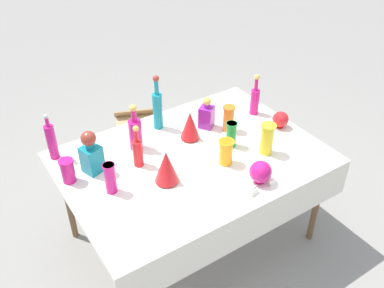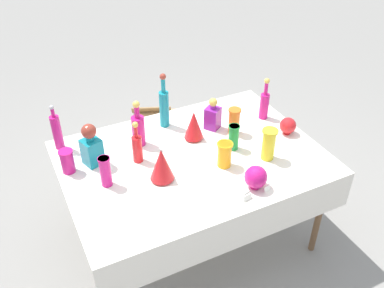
{
  "view_description": "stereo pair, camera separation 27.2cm",
  "coord_description": "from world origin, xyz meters",
  "px_view_note": "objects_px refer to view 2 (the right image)",
  "views": [
    {
      "loc": [
        -1.22,
        -1.85,
        2.45
      ],
      "look_at": [
        0.0,
        0.0,
        0.86
      ],
      "focal_mm": 40.0,
      "sensor_mm": 36.0,
      "label": 1
    },
    {
      "loc": [
        -0.98,
        -1.99,
        2.45
      ],
      "look_at": [
        0.0,
        0.0,
        0.86
      ],
      "focal_mm": 40.0,
      "sensor_mm": 36.0,
      "label": 2
    }
  ],
  "objects_px": {
    "slender_vase_1": "(269,143)",
    "slender_vase_2": "(67,161)",
    "square_decanter_0": "(91,146)",
    "fluted_vase_1": "(194,125)",
    "slender_vase_3": "(234,136)",
    "slender_vase_0": "(105,171)",
    "cardboard_box_behind_left": "(156,130)",
    "tall_bottle_1": "(138,128)",
    "round_bowl_0": "(256,177)",
    "round_bowl_1": "(288,126)",
    "slender_vase_5": "(225,154)",
    "fluted_vase_0": "(162,164)",
    "tall_bottle_4": "(57,131)",
    "square_decanter_1": "(213,116)",
    "tall_bottle_2": "(164,106)",
    "tall_bottle_0": "(137,147)",
    "tall_bottle_3": "(264,103)"
  },
  "relations": [
    {
      "from": "slender_vase_1",
      "to": "slender_vase_2",
      "type": "distance_m",
      "value": 1.26
    },
    {
      "from": "square_decanter_0",
      "to": "fluted_vase_1",
      "type": "bearing_deg",
      "value": -2.95
    },
    {
      "from": "slender_vase_2",
      "to": "slender_vase_3",
      "type": "distance_m",
      "value": 1.07
    },
    {
      "from": "slender_vase_0",
      "to": "slender_vase_1",
      "type": "xyz_separation_m",
      "value": [
        1.01,
        -0.21,
        0.01
      ]
    },
    {
      "from": "cardboard_box_behind_left",
      "to": "slender_vase_3",
      "type": "bearing_deg",
      "value": -87.79
    },
    {
      "from": "tall_bottle_1",
      "to": "slender_vase_2",
      "type": "height_order",
      "value": "tall_bottle_1"
    },
    {
      "from": "tall_bottle_1",
      "to": "cardboard_box_behind_left",
      "type": "height_order",
      "value": "tall_bottle_1"
    },
    {
      "from": "slender_vase_3",
      "to": "round_bowl_0",
      "type": "height_order",
      "value": "slender_vase_3"
    },
    {
      "from": "cardboard_box_behind_left",
      "to": "slender_vase_0",
      "type": "bearing_deg",
      "value": -122.17
    },
    {
      "from": "slender_vase_0",
      "to": "round_bowl_1",
      "type": "bearing_deg",
      "value": -1.43
    },
    {
      "from": "slender_vase_5",
      "to": "fluted_vase_0",
      "type": "height_order",
      "value": "fluted_vase_0"
    },
    {
      "from": "tall_bottle_1",
      "to": "tall_bottle_4",
      "type": "xyz_separation_m",
      "value": [
        -0.49,
        0.2,
        0.01
      ]
    },
    {
      "from": "square_decanter_1",
      "to": "slender_vase_0",
      "type": "distance_m",
      "value": 0.9
    },
    {
      "from": "square_decanter_0",
      "to": "square_decanter_1",
      "type": "xyz_separation_m",
      "value": [
        0.87,
        0.02,
        -0.03
      ]
    },
    {
      "from": "tall_bottle_4",
      "to": "slender_vase_1",
      "type": "height_order",
      "value": "tall_bottle_4"
    },
    {
      "from": "tall_bottle_4",
      "to": "fluted_vase_0",
      "type": "relative_size",
      "value": 1.47
    },
    {
      "from": "tall_bottle_1",
      "to": "slender_vase_2",
      "type": "relative_size",
      "value": 2.14
    },
    {
      "from": "tall_bottle_4",
      "to": "round_bowl_0",
      "type": "xyz_separation_m",
      "value": [
        0.95,
        -0.92,
        -0.06
      ]
    },
    {
      "from": "tall_bottle_2",
      "to": "slender_vase_3",
      "type": "distance_m",
      "value": 0.55
    },
    {
      "from": "tall_bottle_1",
      "to": "tall_bottle_2",
      "type": "bearing_deg",
      "value": 29.04
    },
    {
      "from": "fluted_vase_1",
      "to": "square_decanter_1",
      "type": "bearing_deg",
      "value": 18.57
    },
    {
      "from": "fluted_vase_1",
      "to": "round_bowl_1",
      "type": "bearing_deg",
      "value": -20.93
    },
    {
      "from": "tall_bottle_0",
      "to": "tall_bottle_4",
      "type": "relative_size",
      "value": 0.9
    },
    {
      "from": "slender_vase_0",
      "to": "fluted_vase_0",
      "type": "bearing_deg",
      "value": -17.84
    },
    {
      "from": "tall_bottle_2",
      "to": "round_bowl_1",
      "type": "bearing_deg",
      "value": -33.19
    },
    {
      "from": "tall_bottle_4",
      "to": "round_bowl_1",
      "type": "relative_size",
      "value": 2.66
    },
    {
      "from": "slender_vase_1",
      "to": "slender_vase_2",
      "type": "height_order",
      "value": "slender_vase_1"
    },
    {
      "from": "tall_bottle_2",
      "to": "tall_bottle_4",
      "type": "distance_m",
      "value": 0.74
    },
    {
      "from": "round_bowl_0",
      "to": "fluted_vase_1",
      "type": "bearing_deg",
      "value": 99.38
    },
    {
      "from": "slender_vase_1",
      "to": "slender_vase_5",
      "type": "bearing_deg",
      "value": 168.8
    },
    {
      "from": "fluted_vase_0",
      "to": "slender_vase_2",
      "type": "bearing_deg",
      "value": 146.26
    },
    {
      "from": "slender_vase_1",
      "to": "fluted_vase_0",
      "type": "xyz_separation_m",
      "value": [
        -0.69,
        0.11,
        -0.0
      ]
    },
    {
      "from": "tall_bottle_0",
      "to": "slender_vase_3",
      "type": "relative_size",
      "value": 1.64
    },
    {
      "from": "round_bowl_1",
      "to": "slender_vase_5",
      "type": "bearing_deg",
      "value": -168.45
    },
    {
      "from": "tall_bottle_2",
      "to": "slender_vase_0",
      "type": "relative_size",
      "value": 2.08
    },
    {
      "from": "fluted_vase_0",
      "to": "round_bowl_1",
      "type": "height_order",
      "value": "fluted_vase_0"
    },
    {
      "from": "square_decanter_0",
      "to": "slender_vase_3",
      "type": "distance_m",
      "value": 0.91
    },
    {
      "from": "tall_bottle_2",
      "to": "cardboard_box_behind_left",
      "type": "bearing_deg",
      "value": 73.87
    },
    {
      "from": "cardboard_box_behind_left",
      "to": "tall_bottle_1",
      "type": "bearing_deg",
      "value": -116.52
    },
    {
      "from": "tall_bottle_1",
      "to": "round_bowl_1",
      "type": "xyz_separation_m",
      "value": [
        0.97,
        -0.34,
        -0.06
      ]
    },
    {
      "from": "fluted_vase_0",
      "to": "cardboard_box_behind_left",
      "type": "relative_size",
      "value": 0.43
    },
    {
      "from": "tall_bottle_4",
      "to": "fluted_vase_1",
      "type": "relative_size",
      "value": 1.54
    },
    {
      "from": "tall_bottle_0",
      "to": "slender_vase_5",
      "type": "bearing_deg",
      "value": -31.36
    },
    {
      "from": "tall_bottle_0",
      "to": "round_bowl_1",
      "type": "bearing_deg",
      "value": -9.18
    },
    {
      "from": "tall_bottle_1",
      "to": "slender_vase_5",
      "type": "relative_size",
      "value": 1.97
    },
    {
      "from": "slender_vase_0",
      "to": "fluted_vase_1",
      "type": "height_order",
      "value": "fluted_vase_1"
    },
    {
      "from": "slender_vase_1",
      "to": "slender_vase_3",
      "type": "height_order",
      "value": "slender_vase_1"
    },
    {
      "from": "tall_bottle_3",
      "to": "square_decanter_0",
      "type": "distance_m",
      "value": 1.28
    },
    {
      "from": "slender_vase_0",
      "to": "tall_bottle_0",
      "type": "bearing_deg",
      "value": 28.73
    },
    {
      "from": "tall_bottle_0",
      "to": "square_decanter_1",
      "type": "height_order",
      "value": "tall_bottle_0"
    }
  ]
}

